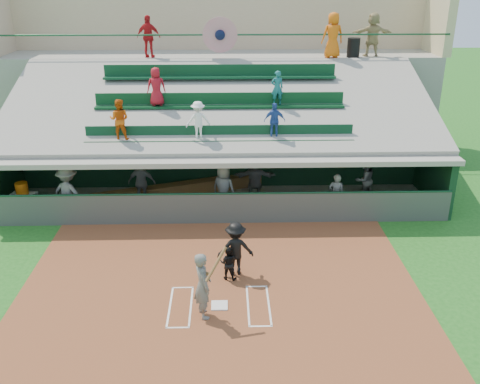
{
  "coord_description": "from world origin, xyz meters",
  "views": [
    {
      "loc": [
        0.22,
        -11.81,
        8.17
      ],
      "look_at": [
        0.63,
        3.5,
        1.8
      ],
      "focal_mm": 40.0,
      "sensor_mm": 36.0,
      "label": 1
    }
  ],
  "objects_px": {
    "white_table": "(23,204)",
    "trash_bin": "(353,48)",
    "home_plate": "(219,305)",
    "batter_at_plate": "(203,285)",
    "catcher": "(228,263)",
    "water_cooler": "(22,188)"
  },
  "relations": [
    {
      "from": "batter_at_plate",
      "to": "trash_bin",
      "type": "distance_m",
      "value": 14.67
    },
    {
      "from": "catcher",
      "to": "white_table",
      "type": "bearing_deg",
      "value": -18.57
    },
    {
      "from": "batter_at_plate",
      "to": "white_table",
      "type": "relative_size",
      "value": 2.25
    },
    {
      "from": "white_table",
      "to": "trash_bin",
      "type": "distance_m",
      "value": 15.12
    },
    {
      "from": "trash_bin",
      "to": "white_table",
      "type": "bearing_deg",
      "value": -153.95
    },
    {
      "from": "water_cooler",
      "to": "trash_bin",
      "type": "distance_m",
      "value": 14.92
    },
    {
      "from": "batter_at_plate",
      "to": "white_table",
      "type": "xyz_separation_m",
      "value": [
        -6.68,
        6.28,
        -0.5
      ]
    },
    {
      "from": "batter_at_plate",
      "to": "catcher",
      "type": "relative_size",
      "value": 1.93
    },
    {
      "from": "water_cooler",
      "to": "white_table",
      "type": "bearing_deg",
      "value": -115.77
    },
    {
      "from": "home_plate",
      "to": "white_table",
      "type": "xyz_separation_m",
      "value": [
        -7.07,
        5.89,
        0.38
      ]
    },
    {
      "from": "white_table",
      "to": "trash_bin",
      "type": "height_order",
      "value": "trash_bin"
    },
    {
      "from": "catcher",
      "to": "water_cooler",
      "type": "height_order",
      "value": "water_cooler"
    },
    {
      "from": "batter_at_plate",
      "to": "catcher",
      "type": "height_order",
      "value": "batter_at_plate"
    },
    {
      "from": "home_plate",
      "to": "white_table",
      "type": "bearing_deg",
      "value": 140.24
    },
    {
      "from": "batter_at_plate",
      "to": "white_table",
      "type": "distance_m",
      "value": 9.18
    },
    {
      "from": "white_table",
      "to": "trash_bin",
      "type": "xyz_separation_m",
      "value": [
        12.95,
        6.33,
        4.59
      ]
    },
    {
      "from": "batter_at_plate",
      "to": "trash_bin",
      "type": "bearing_deg",
      "value": 63.56
    },
    {
      "from": "catcher",
      "to": "white_table",
      "type": "xyz_separation_m",
      "value": [
        -7.31,
        4.54,
        -0.11
      ]
    },
    {
      "from": "batter_at_plate",
      "to": "trash_bin",
      "type": "relative_size",
      "value": 2.37
    },
    {
      "from": "catcher",
      "to": "batter_at_plate",
      "type": "bearing_deg",
      "value": 83.12
    },
    {
      "from": "home_plate",
      "to": "white_table",
      "type": "height_order",
      "value": "white_table"
    },
    {
      "from": "home_plate",
      "to": "batter_at_plate",
      "type": "bearing_deg",
      "value": -135.19
    }
  ]
}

